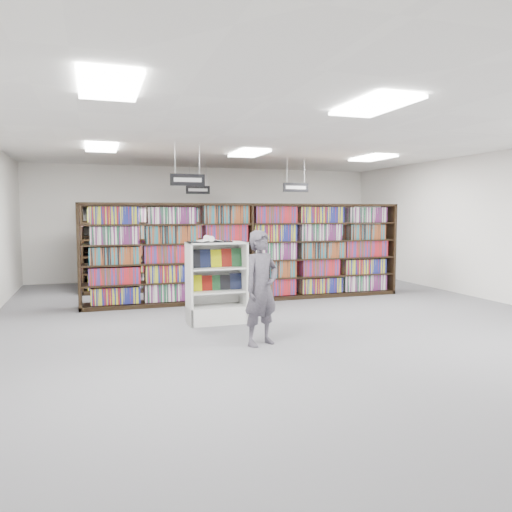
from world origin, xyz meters
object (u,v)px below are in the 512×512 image
object	(u,v)px
open_book	(210,240)
shopper	(261,288)
bookshelf_row_near	(249,252)
endcap_display	(216,295)

from	to	relation	value
open_book	shopper	distance (m)	1.74
bookshelf_row_near	shopper	size ratio (longest dim) A/B	4.24
endcap_display	shopper	distance (m)	1.68
bookshelf_row_near	open_book	size ratio (longest dim) A/B	9.73
bookshelf_row_near	shopper	bearing A→B (deg)	-104.47
bookshelf_row_near	shopper	xyz separation A→B (m)	(-0.92, -3.57, -0.22)
endcap_display	open_book	distance (m)	0.96
open_book	shopper	bearing A→B (deg)	-78.80
open_book	shopper	world-z (taller)	shopper
open_book	bookshelf_row_near	bearing A→B (deg)	53.58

